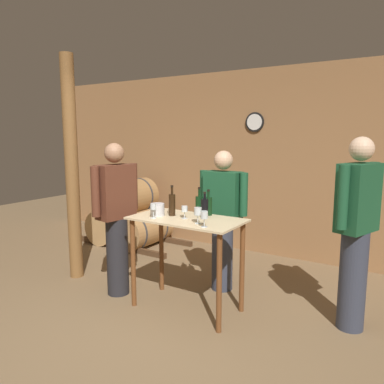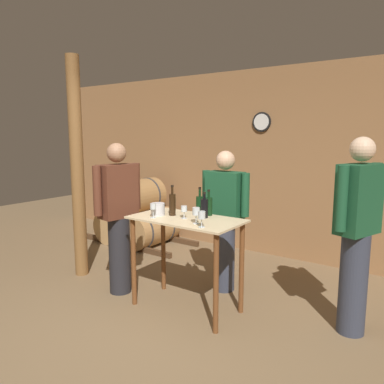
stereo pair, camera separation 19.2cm
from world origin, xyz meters
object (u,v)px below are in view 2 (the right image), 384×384
at_px(wine_glass_far_side, 202,216).
at_px(person_visitor_with_scarf, 225,218).
at_px(wooden_post, 77,169).
at_px(wine_glass_near_center, 184,209).
at_px(ice_bucket, 158,209).
at_px(wine_bottle_left, 200,205).
at_px(wine_bottle_center, 209,206).
at_px(wine_glass_near_right, 196,212).
at_px(wine_bottle_right, 204,208).
at_px(wine_bottle_far_left, 172,204).
at_px(person_host, 357,232).
at_px(wine_glass_near_left, 153,207).
at_px(person_visitor_bearded, 118,215).

xyz_separation_m(wine_glass_far_side, person_visitor_with_scarf, (-0.25, 0.85, -0.21)).
distance_m(wooden_post, wine_glass_near_center, 1.67).
bearing_deg(ice_bucket, wine_glass_near_center, 6.24).
xyz_separation_m(wine_bottle_left, wine_glass_near_center, (-0.02, -0.25, -0.01)).
height_order(wine_bottle_center, wine_glass_far_side, wine_bottle_center).
distance_m(wine_glass_far_side, person_visitor_with_scarf, 0.91).
bearing_deg(wine_glass_near_right, wine_bottle_left, 119.42).
bearing_deg(wine_bottle_right, person_visitor_with_scarf, 96.72).
distance_m(wine_bottle_far_left, wine_glass_near_right, 0.43).
relative_size(wine_bottle_left, wine_bottle_center, 1.06).
xyz_separation_m(ice_bucket, person_visitor_with_scarf, (0.39, 0.69, -0.17)).
xyz_separation_m(wine_glass_near_right, person_host, (1.28, 0.61, -0.13)).
bearing_deg(wine_glass_near_center, person_visitor_with_scarf, 82.82).
relative_size(wine_bottle_far_left, wine_glass_far_side, 2.14).
relative_size(wine_glass_near_left, person_visitor_with_scarf, 0.09).
bearing_deg(wine_bottle_right, wine_glass_near_center, -134.59).
bearing_deg(ice_bucket, wine_glass_near_right, -8.27).
relative_size(person_host, person_visitor_bearded, 1.04).
bearing_deg(wine_bottle_right, wine_glass_far_side, -60.15).
xyz_separation_m(wine_bottle_left, wine_bottle_center, (0.10, 0.01, -0.00)).
distance_m(wooden_post, ice_bucket, 1.38).
relative_size(wine_bottle_left, wine_bottle_right, 1.09).
bearing_deg(person_visitor_bearded, wine_glass_far_side, -5.54).
bearing_deg(person_visitor_bearded, wine_bottle_far_left, 10.79).
relative_size(wine_glass_near_left, wine_glass_near_center, 1.16).
height_order(wine_bottle_left, wine_bottle_right, wine_bottle_left).
bearing_deg(person_visitor_bearded, wine_glass_near_right, -1.65).
height_order(wine_glass_near_center, ice_bucket, wine_glass_near_center).
bearing_deg(person_host, wine_glass_near_center, -161.67).
xyz_separation_m(wine_bottle_right, wine_glass_near_center, (-0.14, -0.14, -0.01)).
relative_size(wine_glass_far_side, ice_bucket, 1.02).
bearing_deg(wine_glass_near_center, wine_glass_near_left, -150.55).
xyz_separation_m(person_host, person_visitor_bearded, (-2.34, -0.58, -0.04)).
bearing_deg(wine_bottle_far_left, person_host, 15.00).
distance_m(ice_bucket, person_visitor_with_scarf, 0.81).
xyz_separation_m(wine_bottle_far_left, wine_bottle_right, (0.33, 0.10, -0.02)).
distance_m(wine_bottle_right, wine_glass_near_right, 0.27).
xyz_separation_m(wine_glass_far_side, person_visitor_bearded, (-1.18, 0.11, -0.17)).
relative_size(wooden_post, person_host, 1.54).
height_order(ice_bucket, person_host, person_host).
bearing_deg(person_visitor_with_scarf, wine_bottle_far_left, -113.74).
relative_size(wine_glass_near_center, person_visitor_with_scarf, 0.08).
bearing_deg(wine_glass_far_side, ice_bucket, 166.06).
relative_size(wine_bottle_right, wine_glass_near_right, 1.70).
distance_m(wine_bottle_far_left, person_visitor_with_scarf, 0.70).
distance_m(wine_glass_near_right, person_visitor_with_scarf, 0.81).
xyz_separation_m(wooden_post, wine_bottle_left, (1.66, 0.23, -0.30)).
bearing_deg(wine_bottle_far_left, wine_bottle_right, 16.84).
bearing_deg(wine_glass_near_right, ice_bucket, 171.73).
distance_m(wooden_post, wine_glass_far_side, 2.02).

